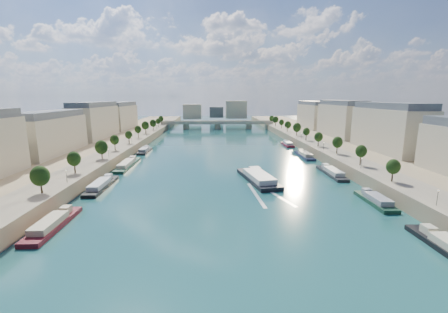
{
  "coord_description": "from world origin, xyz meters",
  "views": [
    {
      "loc": [
        -4.81,
        -65.79,
        32.67
      ],
      "look_at": [
        0.31,
        71.3,
        5.0
      ],
      "focal_mm": 24.0,
      "sensor_mm": 36.0,
      "label": 1
    }
  ],
  "objects": [
    {
      "name": "ground",
      "position": [
        0.0,
        100.0,
        0.0
      ],
      "size": [
        700.0,
        700.0,
        0.0
      ],
      "primitive_type": "plane",
      "color": "#0D3639",
      "rests_on": "ground"
    },
    {
      "name": "lamps_left",
      "position": [
        -52.5,
        90.0,
        7.78
      ],
      "size": [
        0.36,
        200.36,
        4.28
      ],
      "color": "black",
      "rests_on": "ground"
    },
    {
      "name": "buildings_right",
      "position": [
        85.0,
        112.0,
        16.45
      ],
      "size": [
        16.0,
        226.0,
        23.2
      ],
      "color": "#C4B397",
      "rests_on": "ground"
    },
    {
      "name": "wake",
      "position": [
        12.82,
        30.49,
        0.02
      ],
      "size": [
        12.7,
        26.01,
        0.04
      ],
      "color": "silver",
      "rests_on": "ground"
    },
    {
      "name": "trees_right",
      "position": [
        55.0,
        110.0,
        10.48
      ],
      "size": [
        4.8,
        268.8,
        8.26
      ],
      "color": "#382B1E",
      "rests_on": "ground"
    },
    {
      "name": "pave_left",
      "position": [
        -57.0,
        100.0,
        5.05
      ],
      "size": [
        14.0,
        520.0,
        0.1
      ],
      "primitive_type": "cube",
      "color": "gray",
      "rests_on": "quay_left"
    },
    {
      "name": "quay_left",
      "position": [
        -72.0,
        100.0,
        2.5
      ],
      "size": [
        44.0,
        520.0,
        5.0
      ],
      "primitive_type": "cube",
      "color": "#9E8460",
      "rests_on": "ground"
    },
    {
      "name": "lamps_right",
      "position": [
        52.5,
        105.0,
        7.78
      ],
      "size": [
        0.36,
        200.36,
        4.28
      ],
      "color": "black",
      "rests_on": "ground"
    },
    {
      "name": "bridge",
      "position": [
        0.0,
        239.36,
        5.08
      ],
      "size": [
        112.0,
        12.0,
        8.15
      ],
      "color": "#C1B79E",
      "rests_on": "ground"
    },
    {
      "name": "quay_right",
      "position": [
        72.0,
        100.0,
        2.5
      ],
      "size": [
        44.0,
        520.0,
        5.0
      ],
      "primitive_type": "cube",
      "color": "#9E8460",
      "rests_on": "ground"
    },
    {
      "name": "moored_barges_right",
      "position": [
        45.5,
        56.83,
        0.84
      ],
      "size": [
        5.0,
        163.62,
        3.6
      ],
      "color": "black",
      "rests_on": "ground"
    },
    {
      "name": "pave_right",
      "position": [
        57.0,
        100.0,
        5.05
      ],
      "size": [
        14.0,
        520.0,
        0.1
      ],
      "primitive_type": "cube",
      "color": "gray",
      "rests_on": "quay_right"
    },
    {
      "name": "moored_barges_left",
      "position": [
        -45.5,
        57.9,
        0.84
      ],
      "size": [
        5.0,
        125.67,
        3.6
      ],
      "color": "maroon",
      "rests_on": "ground"
    },
    {
      "name": "buildings_left",
      "position": [
        -85.0,
        112.0,
        16.45
      ],
      "size": [
        16.0,
        226.0,
        23.2
      ],
      "color": "#C4B397",
      "rests_on": "ground"
    },
    {
      "name": "trees_left",
      "position": [
        -55.0,
        102.0,
        10.48
      ],
      "size": [
        4.8,
        268.8,
        8.26
      ],
      "color": "#382B1E",
      "rests_on": "ground"
    },
    {
      "name": "tour_barge",
      "position": [
        12.82,
        47.03,
        1.18
      ],
      "size": [
        14.43,
        31.24,
        4.09
      ],
      "rotation": [
        0.0,
        0.0,
        0.2
      ],
      "color": "black",
      "rests_on": "ground"
    },
    {
      "name": "skyline",
      "position": [
        3.19,
        319.52,
        14.66
      ],
      "size": [
        79.0,
        42.0,
        22.0
      ],
      "color": "#C4B397",
      "rests_on": "ground"
    }
  ]
}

